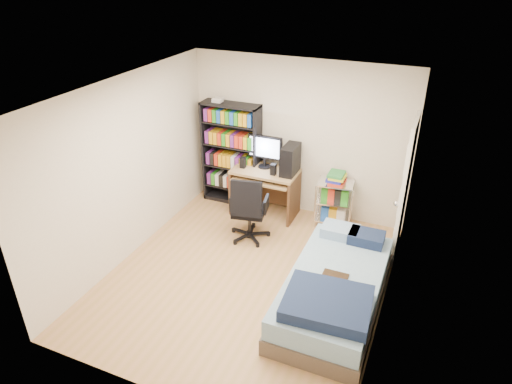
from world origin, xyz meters
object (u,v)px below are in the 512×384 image
at_px(media_shelf, 231,153).
at_px(bed, 334,290).
at_px(computer_desk, 272,174).
at_px(office_chair, 249,220).

height_order(media_shelf, bed, media_shelf).
bearing_deg(computer_desk, media_shelf, 170.14).
distance_m(media_shelf, computer_desk, 0.82).
relative_size(computer_desk, bed, 0.61).
bearing_deg(computer_desk, bed, -50.55).
bearing_deg(bed, office_chair, 147.62).
bearing_deg(office_chair, bed, -43.85).
relative_size(computer_desk, office_chair, 1.26).
distance_m(media_shelf, office_chair, 1.37).
relative_size(media_shelf, computer_desk, 1.37).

